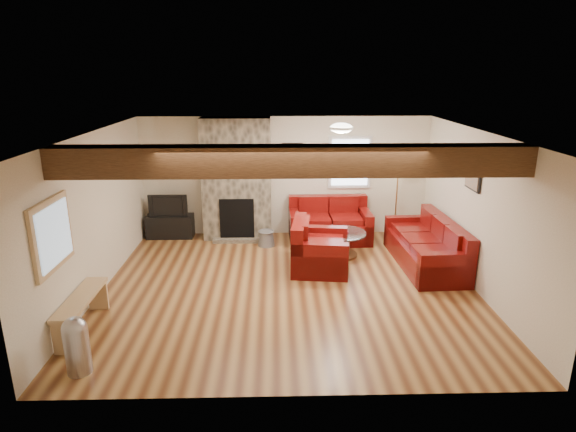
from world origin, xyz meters
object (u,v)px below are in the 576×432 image
at_px(coffee_table, 341,244).
at_px(sofa_three, 425,243).
at_px(tv_cabinet, 170,226).
at_px(loveseat, 330,220).
at_px(floor_lamp, 398,171).
at_px(television, 169,205).
at_px(armchair_red, 320,245).

bearing_deg(coffee_table, sofa_three, -19.02).
distance_m(sofa_three, tv_cabinet, 5.19).
xyz_separation_m(loveseat, floor_lamp, (1.44, 0.32, 0.97)).
distance_m(television, floor_lamp, 4.82).
bearing_deg(tv_cabinet, loveseat, -5.14).
height_order(armchair_red, coffee_table, armchair_red).
distance_m(armchair_red, television, 3.51).
distance_m(sofa_three, loveseat, 2.08).
xyz_separation_m(coffee_table, television, (-3.46, 1.15, 0.48)).
relative_size(sofa_three, loveseat, 1.33).
bearing_deg(tv_cabinet, television, 0.00).
relative_size(armchair_red, floor_lamp, 0.67).
bearing_deg(armchair_red, television, 65.93).
bearing_deg(tv_cabinet, sofa_three, -18.62).
bearing_deg(sofa_three, armchair_red, -88.26).
bearing_deg(television, armchair_red, -30.75).
height_order(sofa_three, floor_lamp, floor_lamp).
distance_m(sofa_three, armchair_red, 1.91).
distance_m(tv_cabinet, floor_lamp, 4.91).
distance_m(armchair_red, floor_lamp, 2.70).
bearing_deg(floor_lamp, television, -179.76).
distance_m(armchair_red, coffee_table, 0.81).
xyz_separation_m(loveseat, armchair_red, (-0.33, -1.49, 0.01)).
relative_size(armchair_red, television, 1.37).
xyz_separation_m(armchair_red, coffee_table, (0.45, 0.63, -0.21)).
relative_size(loveseat, floor_lamp, 1.00).
distance_m(armchair_red, tv_cabinet, 3.51).
bearing_deg(armchair_red, coffee_table, -28.76).
xyz_separation_m(tv_cabinet, floor_lamp, (4.77, 0.02, 1.16)).
height_order(tv_cabinet, television, television).
bearing_deg(coffee_table, television, 161.55).
relative_size(sofa_three, television, 2.74).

